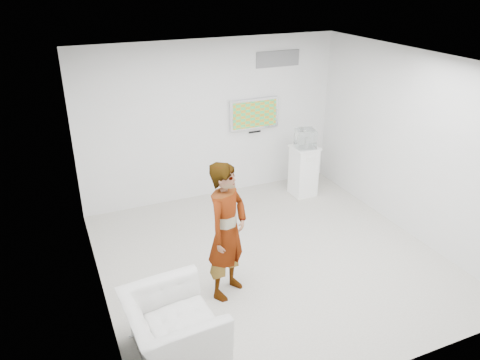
{
  "coord_description": "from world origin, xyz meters",
  "views": [
    {
      "loc": [
        -2.86,
        -5.42,
        4.11
      ],
      "look_at": [
        -0.25,
        0.6,
        1.12
      ],
      "focal_mm": 35.0,
      "sensor_mm": 36.0,
      "label": 1
    }
  ],
  "objects": [
    {
      "name": "room",
      "position": [
        0.0,
        0.0,
        1.5
      ],
      "size": [
        5.01,
        5.01,
        3.0
      ],
      "color": "beige",
      "rests_on": "ground"
    },
    {
      "name": "tv",
      "position": [
        0.85,
        2.45,
        1.55
      ],
      "size": [
        1.0,
        0.08,
        0.6
      ],
      "primitive_type": "cube",
      "color": "silver",
      "rests_on": "room"
    },
    {
      "name": "logo_decal",
      "position": [
        1.35,
        2.49,
        2.55
      ],
      "size": [
        0.9,
        0.02,
        0.3
      ],
      "primitive_type": "cube",
      "color": "slate",
      "rests_on": "room"
    },
    {
      "name": "person",
      "position": [
        -0.91,
        -0.5,
        0.96
      ],
      "size": [
        0.84,
        0.78,
        1.93
      ],
      "primitive_type": "imported",
      "rotation": [
        0.0,
        0.0,
        0.61
      ],
      "color": "silver",
      "rests_on": "room"
    },
    {
      "name": "armchair",
      "position": [
        -1.91,
        -1.33,
        0.37
      ],
      "size": [
        1.07,
        1.21,
        0.75
      ],
      "primitive_type": "imported",
      "rotation": [
        0.0,
        0.0,
        1.63
      ],
      "color": "silver",
      "rests_on": "room"
    },
    {
      "name": "pedestal",
      "position": [
        1.61,
        1.77,
        0.5
      ],
      "size": [
        0.49,
        0.49,
        0.99
      ],
      "primitive_type": "cube",
      "rotation": [
        0.0,
        0.0,
        0.01
      ],
      "color": "white",
      "rests_on": "room"
    },
    {
      "name": "floor_uplight",
      "position": [
        2.07,
        2.34,
        0.15
      ],
      "size": [
        0.23,
        0.23,
        0.29
      ],
      "primitive_type": "cylinder",
      "rotation": [
        0.0,
        0.0,
        0.23
      ],
      "color": "silver",
      "rests_on": "room"
    },
    {
      "name": "vitrine",
      "position": [
        1.61,
        1.77,
        1.17
      ],
      "size": [
        0.42,
        0.42,
        0.35
      ],
      "primitive_type": "cube",
      "rotation": [
        0.0,
        0.0,
        -0.23
      ],
      "color": "white",
      "rests_on": "pedestal"
    },
    {
      "name": "console",
      "position": [
        1.61,
        1.77,
        1.1
      ],
      "size": [
        0.08,
        0.15,
        0.2
      ],
      "primitive_type": "cube",
      "rotation": [
        0.0,
        0.0,
        -0.24
      ],
      "color": "white",
      "rests_on": "pedestal"
    },
    {
      "name": "wii_remote",
      "position": [
        -0.79,
        -0.23,
        1.74
      ],
      "size": [
        0.1,
        0.14,
        0.04
      ],
      "primitive_type": "cube",
      "rotation": [
        0.0,
        0.0,
        0.53
      ],
      "color": "white",
      "rests_on": "person"
    }
  ]
}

